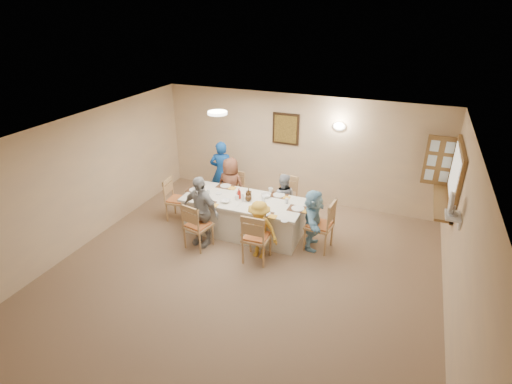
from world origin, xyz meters
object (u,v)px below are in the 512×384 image
at_px(diner_back_left, 231,186).
at_px(serving_hatch, 456,177).
at_px(desk_fan, 453,207).
at_px(caregiver, 222,172).
at_px(diner_right_end, 313,219).
at_px(chair_back_right, 284,200).
at_px(diner_front_right, 259,230).
at_px(diner_back_right, 283,199).
at_px(condiment_ketchup, 239,194).
at_px(chair_left_end, 178,199).
at_px(chair_back_left, 233,192).
at_px(chair_front_right, 257,236).
at_px(dining_table, 244,216).
at_px(chair_right_end, 319,225).
at_px(chair_front_left, 198,225).
at_px(diner_front_left, 200,211).

bearing_deg(diner_back_left, serving_hatch, -175.74).
xyz_separation_m(desk_fan, caregiver, (-4.68, 1.66, -0.81)).
bearing_deg(caregiver, diner_right_end, 137.69).
relative_size(chair_back_right, diner_front_right, 0.87).
bearing_deg(diner_back_right, condiment_ketchup, 35.83).
height_order(serving_hatch, diner_back_right, serving_hatch).
relative_size(diner_front_right, diner_right_end, 0.95).
bearing_deg(diner_front_right, diner_back_right, 93.13).
bearing_deg(diner_back_right, diner_front_right, 81.26).
distance_m(chair_left_end, caregiver, 1.28).
xyz_separation_m(desk_fan, chair_back_left, (-4.23, 1.31, -1.10)).
xyz_separation_m(chair_front_right, diner_front_right, (0.00, 0.12, 0.07)).
height_order(diner_back_left, diner_right_end, diner_back_left).
bearing_deg(diner_right_end, serving_hatch, -79.98).
height_order(serving_hatch, caregiver, serving_hatch).
height_order(serving_hatch, diner_right_end, serving_hatch).
distance_m(desk_fan, chair_back_right, 3.47).
bearing_deg(chair_back_left, chair_back_right, 1.53).
bearing_deg(chair_front_right, dining_table, -55.07).
relative_size(chair_back_left, diner_front_right, 0.79).
bearing_deg(diner_front_right, diner_back_left, 134.56).
bearing_deg(chair_right_end, chair_back_right, -124.39).
bearing_deg(diner_back_left, caregiver, -44.07).
height_order(dining_table, chair_left_end, chair_left_end).
bearing_deg(chair_front_left, diner_front_right, -162.90).
bearing_deg(chair_back_left, caregiver, 143.66).
distance_m(chair_back_left, diner_back_left, 0.23).
relative_size(chair_back_right, chair_right_end, 0.96).
bearing_deg(diner_right_end, diner_back_right, 40.51).
bearing_deg(serving_hatch, chair_right_end, -159.08).
bearing_deg(chair_left_end, dining_table, -95.45).
height_order(chair_back_left, diner_front_left, diner_front_left).
distance_m(chair_front_right, caregiver, 2.57).
bearing_deg(chair_back_left, condiment_ketchup, -56.32).
height_order(diner_front_left, caregiver, caregiver).
distance_m(diner_back_left, diner_front_right, 1.82).
bearing_deg(dining_table, chair_right_end, 0.00).
bearing_deg(desk_fan, chair_left_end, 174.35).
bearing_deg(diner_back_right, diner_front_left, 39.83).
distance_m(chair_left_end, diner_front_right, 2.26).
bearing_deg(diner_right_end, chair_front_left, 101.78).
distance_m(desk_fan, condiment_ketchup, 3.82).
bearing_deg(serving_hatch, chair_left_end, -171.00).
distance_m(chair_left_end, diner_front_left, 1.19).
distance_m(serving_hatch, caregiver, 4.86).
relative_size(chair_front_right, diner_back_left, 0.77).
height_order(chair_front_left, chair_left_end, chair_front_left).
xyz_separation_m(serving_hatch, chair_back_left, (-4.34, -0.04, -1.05)).
distance_m(dining_table, diner_front_right, 0.93).
distance_m(chair_front_left, diner_back_left, 1.49).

